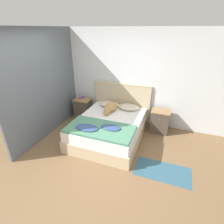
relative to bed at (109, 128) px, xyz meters
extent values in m
plane|color=brown|center=(-0.12, -1.07, -0.26)|extent=(16.00, 16.00, 0.00)
cube|color=silver|center=(-0.12, 1.06, 1.02)|extent=(9.00, 0.06, 2.55)
cube|color=slate|center=(-1.58, -0.02, 1.02)|extent=(0.06, 3.10, 2.55)
cube|color=#C6B28E|center=(0.00, 0.00, -0.11)|extent=(1.56, 1.94, 0.29)
cube|color=white|center=(0.00, 0.00, 0.15)|extent=(1.50, 1.88, 0.23)
cube|color=#C6B28E|center=(0.00, 0.99, 0.30)|extent=(1.64, 0.04, 1.12)
cylinder|color=#C6B28E|center=(0.00, 0.99, 0.86)|extent=(1.64, 0.06, 0.06)
cube|color=#4C4238|center=(-1.14, 0.73, 0.03)|extent=(0.45, 0.36, 0.58)
cube|color=#937047|center=(-1.14, 0.73, 0.34)|extent=(0.47, 0.39, 0.03)
sphere|color=#937047|center=(-1.14, 0.54, 0.20)|extent=(0.02, 0.02, 0.02)
cube|color=#4C4238|center=(1.14, 0.73, 0.03)|extent=(0.45, 0.36, 0.58)
cube|color=#937047|center=(1.14, 0.73, 0.34)|extent=(0.47, 0.39, 0.03)
sphere|color=#937047|center=(1.14, 0.54, 0.20)|extent=(0.02, 0.02, 0.02)
ellipsoid|color=beige|center=(-0.29, 0.72, 0.33)|extent=(0.55, 0.40, 0.12)
ellipsoid|color=beige|center=(0.29, 0.72, 0.33)|extent=(0.55, 0.40, 0.12)
cube|color=#4C8466|center=(0.00, -0.54, 0.29)|extent=(1.46, 0.76, 0.05)
ellipsoid|color=#334C7F|center=(-0.26, -0.65, 0.34)|extent=(0.51, 0.30, 0.05)
ellipsoid|color=#334C7F|center=(0.22, -0.46, 0.34)|extent=(0.44, 0.27, 0.04)
ellipsoid|color=tan|center=(-0.14, 0.47, 0.38)|extent=(0.30, 0.48, 0.22)
sphere|color=tan|center=(-0.14, 0.19, 0.35)|extent=(0.18, 0.18, 0.18)
ellipsoid|color=tan|center=(-0.14, 0.12, 0.34)|extent=(0.08, 0.10, 0.07)
cone|color=tan|center=(-0.19, 0.21, 0.42)|extent=(0.06, 0.06, 0.06)
cone|color=tan|center=(-0.09, 0.21, 0.42)|extent=(0.06, 0.06, 0.06)
ellipsoid|color=tan|center=(-0.09, 0.67, 0.32)|extent=(0.16, 0.22, 0.08)
cube|color=gold|center=(-1.13, 0.71, 0.37)|extent=(0.18, 0.24, 0.03)
cube|color=#703D7F|center=(-1.15, 0.72, 0.40)|extent=(0.14, 0.18, 0.03)
cube|color=#335B70|center=(1.39, -0.74, -0.25)|extent=(1.06, 0.56, 0.00)
camera|label=1|loc=(1.37, -3.47, 2.25)|focal=28.00mm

